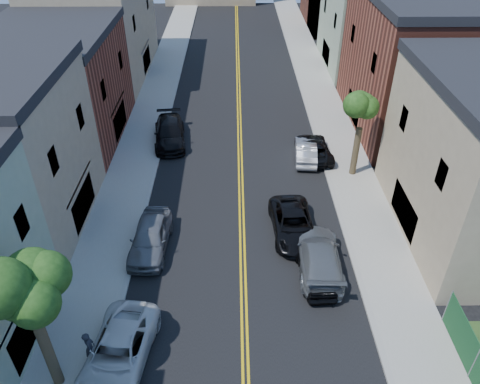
{
  "coord_description": "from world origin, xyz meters",
  "views": [
    {
      "loc": [
        -0.39,
        2.5,
        18.01
      ],
      "look_at": [
        -0.11,
        25.13,
        2.0
      ],
      "focal_mm": 34.76,
      "sensor_mm": 36.0,
      "label": 1
    }
  ],
  "objects_px": {
    "white_pickup": "(118,352)",
    "grey_car_left": "(150,237)",
    "black_car_right": "(316,269)",
    "dark_car_right_far": "(314,148)",
    "silver_car_right": "(306,151)",
    "grey_car_right": "(319,257)",
    "black_car_left": "(170,133)",
    "black_suv_lane": "(293,224)",
    "pedestrian_left": "(90,347)"
  },
  "relations": [
    {
      "from": "white_pickup",
      "to": "grey_car_left",
      "type": "bearing_deg",
      "value": 95.23
    },
    {
      "from": "black_car_right",
      "to": "dark_car_right_far",
      "type": "bearing_deg",
      "value": -100.49
    },
    {
      "from": "white_pickup",
      "to": "silver_car_right",
      "type": "relative_size",
      "value": 1.29
    },
    {
      "from": "grey_car_right",
      "to": "white_pickup",
      "type": "bearing_deg",
      "value": 33.43
    },
    {
      "from": "black_car_left",
      "to": "grey_car_right",
      "type": "relative_size",
      "value": 1.01
    },
    {
      "from": "grey_car_left",
      "to": "black_car_left",
      "type": "bearing_deg",
      "value": 94.12
    },
    {
      "from": "grey_car_right",
      "to": "black_suv_lane",
      "type": "distance_m",
      "value": 3.1
    },
    {
      "from": "black_car_right",
      "to": "pedestrian_left",
      "type": "relative_size",
      "value": 2.35
    },
    {
      "from": "silver_car_right",
      "to": "black_car_right",
      "type": "bearing_deg",
      "value": 90.15
    },
    {
      "from": "black_suv_lane",
      "to": "pedestrian_left",
      "type": "distance_m",
      "value": 13.0
    },
    {
      "from": "grey_car_left",
      "to": "black_car_left",
      "type": "relative_size",
      "value": 0.87
    },
    {
      "from": "black_suv_lane",
      "to": "dark_car_right_far",
      "type": "bearing_deg",
      "value": 71.2
    },
    {
      "from": "black_car_left",
      "to": "grey_car_right",
      "type": "distance_m",
      "value": 17.09
    },
    {
      "from": "black_car_left",
      "to": "silver_car_right",
      "type": "height_order",
      "value": "black_car_left"
    },
    {
      "from": "grey_car_left",
      "to": "silver_car_right",
      "type": "height_order",
      "value": "grey_car_left"
    },
    {
      "from": "black_car_right",
      "to": "dark_car_right_far",
      "type": "xyz_separation_m",
      "value": [
        1.7,
        12.69,
        -0.03
      ]
    },
    {
      "from": "black_car_left",
      "to": "grey_car_right",
      "type": "bearing_deg",
      "value": -62.74
    },
    {
      "from": "white_pickup",
      "to": "black_car_left",
      "type": "relative_size",
      "value": 0.96
    },
    {
      "from": "black_car_left",
      "to": "grey_car_left",
      "type": "bearing_deg",
      "value": -95.51
    },
    {
      "from": "black_car_right",
      "to": "silver_car_right",
      "type": "xyz_separation_m",
      "value": [
        1.05,
        12.29,
        -0.01
      ]
    },
    {
      "from": "silver_car_right",
      "to": "dark_car_right_far",
      "type": "bearing_deg",
      "value": -143.14
    },
    {
      "from": "black_car_right",
      "to": "black_suv_lane",
      "type": "distance_m",
      "value": 3.84
    },
    {
      "from": "grey_car_left",
      "to": "black_suv_lane",
      "type": "xyz_separation_m",
      "value": [
        8.2,
        1.21,
        -0.12
      ]
    },
    {
      "from": "black_car_right",
      "to": "grey_car_left",
      "type": "bearing_deg",
      "value": -18.63
    },
    {
      "from": "pedestrian_left",
      "to": "white_pickup",
      "type": "bearing_deg",
      "value": -110.57
    },
    {
      "from": "white_pickup",
      "to": "pedestrian_left",
      "type": "xyz_separation_m",
      "value": [
        -1.2,
        0.07,
        0.28
      ]
    },
    {
      "from": "grey_car_left",
      "to": "black_suv_lane",
      "type": "bearing_deg",
      "value": 11.16
    },
    {
      "from": "dark_car_right_far",
      "to": "pedestrian_left",
      "type": "distance_m",
      "value": 21.41
    },
    {
      "from": "black_suv_lane",
      "to": "pedestrian_left",
      "type": "relative_size",
      "value": 2.96
    },
    {
      "from": "silver_car_right",
      "to": "black_suv_lane",
      "type": "relative_size",
      "value": 0.81
    },
    {
      "from": "dark_car_right_far",
      "to": "grey_car_left",
      "type": "bearing_deg",
      "value": 39.17
    },
    {
      "from": "grey_car_left",
      "to": "dark_car_right_far",
      "type": "distance_m",
      "value": 14.75
    },
    {
      "from": "black_car_left",
      "to": "black_suv_lane",
      "type": "bearing_deg",
      "value": -59.79
    },
    {
      "from": "pedestrian_left",
      "to": "black_car_right",
      "type": "bearing_deg",
      "value": -82.39
    },
    {
      "from": "black_car_left",
      "to": "silver_car_right",
      "type": "xyz_separation_m",
      "value": [
        10.35,
        -2.72,
        -0.13
      ]
    },
    {
      "from": "white_pickup",
      "to": "black_suv_lane",
      "type": "height_order",
      "value": "white_pickup"
    },
    {
      "from": "grey_car_left",
      "to": "black_car_left",
      "type": "xyz_separation_m",
      "value": [
        -0.3,
        12.46,
        -0.02
      ]
    },
    {
      "from": "grey_car_left",
      "to": "dark_car_right_far",
      "type": "xyz_separation_m",
      "value": [
        10.7,
        10.15,
        -0.17
      ]
    },
    {
      "from": "grey_car_left",
      "to": "grey_car_right",
      "type": "xyz_separation_m",
      "value": [
        9.29,
        -1.69,
        -0.03
      ]
    },
    {
      "from": "black_car_left",
      "to": "grey_car_right",
      "type": "xyz_separation_m",
      "value": [
        9.59,
        -14.15,
        -0.01
      ]
    },
    {
      "from": "black_car_left",
      "to": "black_car_right",
      "type": "height_order",
      "value": "black_car_left"
    },
    {
      "from": "grey_car_right",
      "to": "black_suv_lane",
      "type": "bearing_deg",
      "value": -67.24
    },
    {
      "from": "white_pickup",
      "to": "black_car_left",
      "type": "xyz_separation_m",
      "value": [
        0.0,
        19.97,
        0.07
      ]
    },
    {
      "from": "black_car_right",
      "to": "black_suv_lane",
      "type": "xyz_separation_m",
      "value": [
        -0.8,
        3.75,
        0.02
      ]
    },
    {
      "from": "grey_car_left",
      "to": "pedestrian_left",
      "type": "bearing_deg",
      "value": -98.6
    },
    {
      "from": "white_pickup",
      "to": "black_suv_lane",
      "type": "xyz_separation_m",
      "value": [
        8.5,
        8.72,
        -0.03
      ]
    },
    {
      "from": "dark_car_right_far",
      "to": "pedestrian_left",
      "type": "relative_size",
      "value": 2.74
    },
    {
      "from": "silver_car_right",
      "to": "black_suv_lane",
      "type": "bearing_deg",
      "value": 82.81
    },
    {
      "from": "white_pickup",
      "to": "grey_car_left",
      "type": "relative_size",
      "value": 1.1
    },
    {
      "from": "white_pickup",
      "to": "grey_car_right",
      "type": "distance_m",
      "value": 11.22
    }
  ]
}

